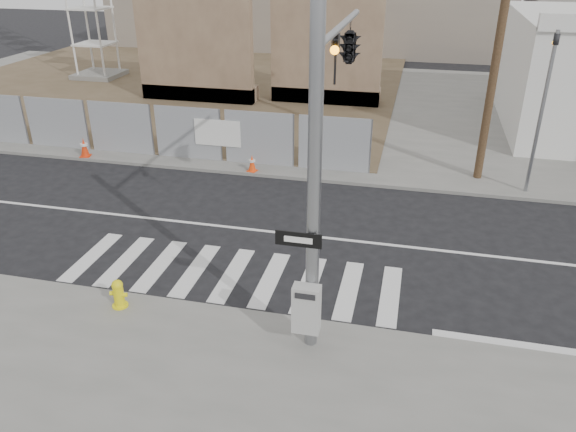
% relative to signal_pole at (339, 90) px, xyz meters
% --- Properties ---
extents(ground, '(100.00, 100.00, 0.00)m').
position_rel_signal_pole_xyz_m(ground, '(-2.49, 2.05, -4.78)').
color(ground, black).
rests_on(ground, ground).
extents(sidewalk_far, '(50.00, 20.00, 0.12)m').
position_rel_signal_pole_xyz_m(sidewalk_far, '(-2.49, 16.05, -4.72)').
color(sidewalk_far, slate).
rests_on(sidewalk_far, ground).
extents(signal_pole, '(0.96, 5.87, 7.00)m').
position_rel_signal_pole_xyz_m(signal_pole, '(0.00, 0.00, 0.00)').
color(signal_pole, gray).
rests_on(signal_pole, sidewalk_near).
extents(far_signal_pole, '(0.16, 0.20, 5.60)m').
position_rel_signal_pole_xyz_m(far_signal_pole, '(5.51, 6.65, -1.30)').
color(far_signal_pole, gray).
rests_on(far_signal_pole, sidewalk_far).
extents(chain_link_fence, '(24.60, 0.04, 2.00)m').
position_rel_signal_pole_xyz_m(chain_link_fence, '(-12.49, 7.05, -3.66)').
color(chain_link_fence, gray).
rests_on(chain_link_fence, sidewalk_far).
extents(concrete_wall_left, '(6.00, 1.30, 8.00)m').
position_rel_signal_pole_xyz_m(concrete_wall_left, '(-9.49, 15.13, -1.40)').
color(concrete_wall_left, brown).
rests_on(concrete_wall_left, sidewalk_far).
extents(concrete_wall_right, '(5.50, 1.30, 8.00)m').
position_rel_signal_pole_xyz_m(concrete_wall_right, '(-2.99, 16.13, -1.40)').
color(concrete_wall_right, brown).
rests_on(concrete_wall_right, sidewalk_far).
extents(utility_pole_right, '(1.60, 0.28, 10.00)m').
position_rel_signal_pole_xyz_m(utility_pole_right, '(4.01, 7.55, 0.42)').
color(utility_pole_right, '#503A25').
rests_on(utility_pole_right, sidewalk_far).
extents(fire_hydrant, '(0.46, 0.46, 0.70)m').
position_rel_signal_pole_xyz_m(fire_hydrant, '(-4.52, -2.50, -4.32)').
color(fire_hydrant, yellow).
rests_on(fire_hydrant, sidewalk_near).
extents(traffic_cone_b, '(0.46, 0.46, 0.74)m').
position_rel_signal_pole_xyz_m(traffic_cone_b, '(-10.73, 6.27, -4.30)').
color(traffic_cone_b, red).
rests_on(traffic_cone_b, sidewalk_far).
extents(traffic_cone_c, '(0.43, 0.43, 0.64)m').
position_rel_signal_pole_xyz_m(traffic_cone_c, '(-9.59, 7.47, -4.35)').
color(traffic_cone_c, orange).
rests_on(traffic_cone_c, sidewalk_far).
extents(traffic_cone_d, '(0.39, 0.39, 0.62)m').
position_rel_signal_pole_xyz_m(traffic_cone_d, '(-3.95, 6.27, -4.36)').
color(traffic_cone_d, '#FF420D').
rests_on(traffic_cone_d, sidewalk_far).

